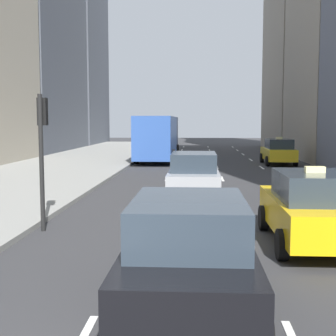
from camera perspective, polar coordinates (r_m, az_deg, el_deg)
The scene contains 9 objects.
sidewalk_left at distance 31.84m, azimuth -11.61°, elevation 0.49°, with size 8.00×66.00×0.15m, color gray.
lane_markings at distance 26.80m, azimuth 6.28°, elevation -0.53°, with size 5.72×56.00×0.01m.
building_row_left at distance 41.61m, azimuth -19.12°, elevation 17.98°, with size 6.00×60.61×31.39m.
taxi_lead at distance 11.48m, azimuth 17.10°, elevation -4.64°, with size 2.02×4.40×1.87m.
taxi_third at distance 32.37m, azimuth 13.30°, elevation 1.97°, with size 2.02×4.40×1.87m.
sedan_black_near at distance 17.20m, azimuth 3.15°, elevation -0.98°, with size 2.02×4.54×1.76m.
sedan_silver_behind at distance 7.04m, azimuth 2.57°, elevation -10.63°, with size 2.02×4.43×1.80m.
city_bus at distance 35.38m, azimuth -1.21°, elevation 3.89°, with size 2.80×11.61×3.25m.
traffic_light_pole at distance 12.71m, azimuth -15.10°, elevation 3.33°, with size 0.24×0.42×3.60m.
Camera 1 is at (1.31, -3.61, 2.89)m, focal length 50.00 mm.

